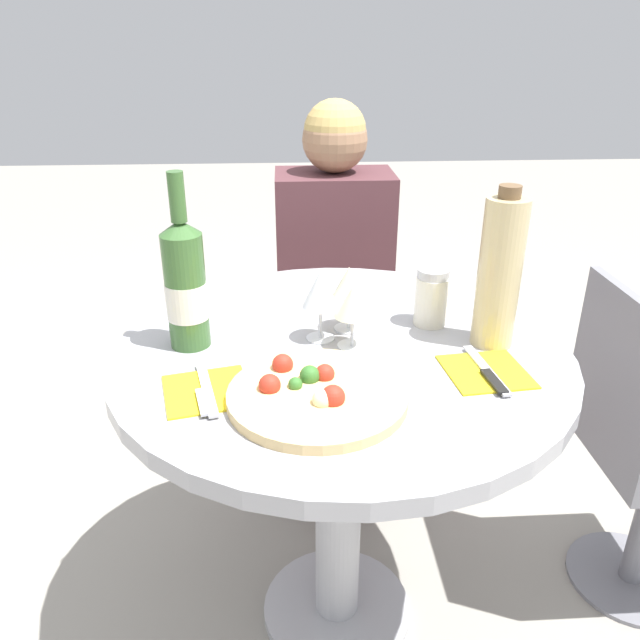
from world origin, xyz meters
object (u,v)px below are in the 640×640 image
chair_behind_diner (332,328)px  tall_carafe (499,272)px  seated_diner (335,314)px  pizza_large (316,394)px  wine_bottle (186,285)px  dining_table (340,407)px

chair_behind_diner → tall_carafe: (0.27, -0.81, 0.51)m
seated_diner → tall_carafe: 0.82m
chair_behind_diner → pizza_large: bearing=84.0°
chair_behind_diner → wine_bottle: 0.99m
chair_behind_diner → pizza_large: chair_behind_diner is taller
wine_bottle → tall_carafe: size_ratio=1.08×
dining_table → pizza_large: (-0.06, -0.20, 0.16)m
wine_bottle → dining_table: bearing=-5.2°
seated_diner → wine_bottle: (-0.35, -0.65, 0.37)m
chair_behind_diner → pizza_large: 1.09m
seated_diner → wine_bottle: seated_diner is taller
wine_bottle → tall_carafe: bearing=-2.2°
wine_bottle → pizza_large: bearing=-42.9°
dining_table → wine_bottle: bearing=174.8°
pizza_large → tall_carafe: 0.45m
pizza_large → tall_carafe: tall_carafe is taller
seated_diner → wine_bottle: bearing=61.4°
chair_behind_diner → tall_carafe: size_ratio=2.56×
dining_table → seated_diner: seated_diner is taller
seated_diner → chair_behind_diner: bearing=-90.0°
seated_diner → pizza_large: seated_diner is taller
dining_table → seated_diner: bearing=86.2°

